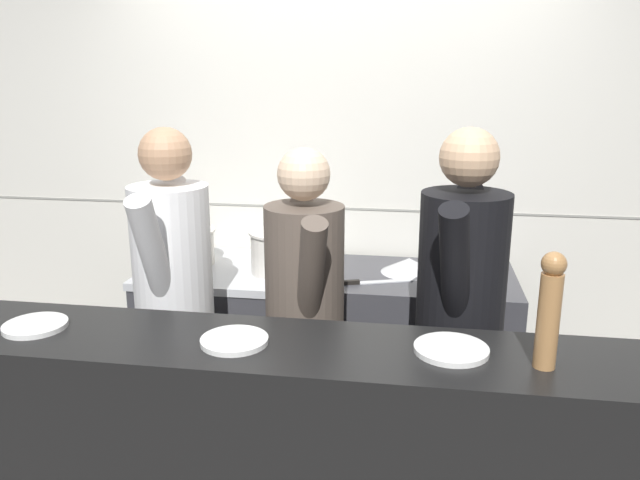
# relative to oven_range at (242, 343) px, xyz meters

# --- Properties ---
(wall_back_tiled) EXTENTS (8.00, 0.06, 2.60)m
(wall_back_tiled) POSITION_rel_oven_range_xyz_m (0.50, 0.40, 0.85)
(wall_back_tiled) COLOR silver
(wall_back_tiled) RESTS_ON ground_plane
(oven_range) EXTENTS (0.99, 0.71, 0.89)m
(oven_range) POSITION_rel_oven_range_xyz_m (0.00, 0.00, 0.00)
(oven_range) COLOR #38383D
(oven_range) RESTS_ON ground_plane
(prep_counter) EXTENTS (0.94, 0.65, 0.89)m
(prep_counter) POSITION_rel_oven_range_xyz_m (0.98, -0.00, -0.00)
(prep_counter) COLOR #38383D
(prep_counter) RESTS_ON ground_plane
(pass_counter) EXTENTS (2.60, 0.45, 1.03)m
(pass_counter) POSITION_rel_oven_range_xyz_m (0.48, -1.22, 0.07)
(pass_counter) COLOR black
(pass_counter) RESTS_ON ground_plane
(stock_pot) EXTENTS (0.32, 0.32, 0.19)m
(stock_pot) POSITION_rel_oven_range_xyz_m (-0.30, 0.02, 0.54)
(stock_pot) COLOR beige
(stock_pot) RESTS_ON oven_range
(sauce_pot) EXTENTS (0.34, 0.34, 0.22)m
(sauce_pot) POSITION_rel_oven_range_xyz_m (0.24, -0.04, 0.56)
(sauce_pot) COLOR beige
(sauce_pot) RESTS_ON oven_range
(mixing_bowl_steel) EXTENTS (0.29, 0.29, 0.08)m
(mixing_bowl_steel) POSITION_rel_oven_range_xyz_m (0.90, 0.05, 0.48)
(mixing_bowl_steel) COLOR #B7BABF
(mixing_bowl_steel) RESTS_ON prep_counter
(chefs_knife) EXTENTS (0.37, 0.16, 0.02)m
(chefs_knife) POSITION_rel_oven_range_xyz_m (0.71, -0.16, 0.45)
(chefs_knife) COLOR #B7BABF
(chefs_knife) RESTS_ON prep_counter
(plated_dish_main) EXTENTS (0.22, 0.22, 0.02)m
(plated_dish_main) POSITION_rel_oven_range_xyz_m (-0.39, -1.23, 0.59)
(plated_dish_main) COLOR white
(plated_dish_main) RESTS_ON pass_counter
(plated_dish_appetiser) EXTENTS (0.23, 0.23, 0.02)m
(plated_dish_appetiser) POSITION_rel_oven_range_xyz_m (0.35, -1.24, 0.59)
(plated_dish_appetiser) COLOR white
(plated_dish_appetiser) RESTS_ON pass_counter
(plated_dish_dessert) EXTENTS (0.24, 0.24, 0.02)m
(plated_dish_dessert) POSITION_rel_oven_range_xyz_m (1.06, -1.20, 0.59)
(plated_dish_dessert) COLOR white
(plated_dish_dessert) RESTS_ON pass_counter
(pepper_mill) EXTENTS (0.07, 0.07, 0.37)m
(pepper_mill) POSITION_rel_oven_range_xyz_m (1.34, -1.26, 0.78)
(pepper_mill) COLOR #AD7A47
(pepper_mill) RESTS_ON pass_counter
(chef_head_cook) EXTENTS (0.36, 0.74, 1.69)m
(chef_head_cook) POSITION_rel_oven_range_xyz_m (-0.11, -0.63, 0.49)
(chef_head_cook) COLOR black
(chef_head_cook) RESTS_ON ground_plane
(chef_sous) EXTENTS (0.41, 0.70, 1.62)m
(chef_sous) POSITION_rel_oven_range_xyz_m (0.48, -0.68, 0.46)
(chef_sous) COLOR black
(chef_sous) RESTS_ON ground_plane
(chef_line) EXTENTS (0.41, 0.75, 1.71)m
(chef_line) POSITION_rel_oven_range_xyz_m (1.12, -0.70, 0.51)
(chef_line) COLOR black
(chef_line) RESTS_ON ground_plane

